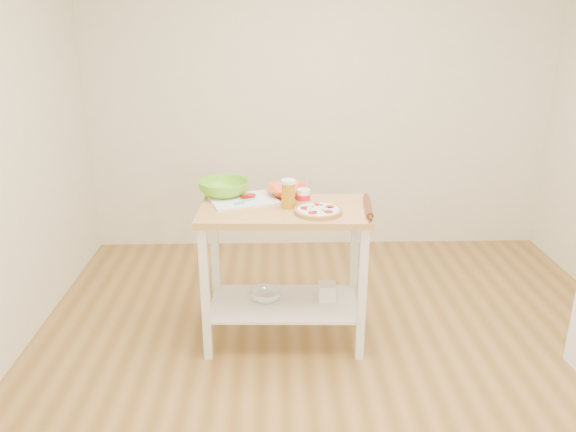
% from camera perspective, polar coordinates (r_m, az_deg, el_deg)
% --- Properties ---
extents(room_shell, '(4.04, 4.54, 2.74)m').
position_cam_1_polar(room_shell, '(2.69, 7.29, 5.71)').
color(room_shell, olive).
rests_on(room_shell, ground).
extents(prep_island, '(1.04, 0.59, 0.90)m').
position_cam_1_polar(prep_island, '(3.47, -0.41, -3.22)').
color(prep_island, tan).
rests_on(prep_island, ground).
extents(pizza, '(0.28, 0.28, 0.04)m').
position_cam_1_polar(pizza, '(3.29, 3.07, 0.54)').
color(pizza, tan).
rests_on(pizza, prep_island).
extents(cutting_board, '(0.47, 0.41, 0.04)m').
position_cam_1_polar(cutting_board, '(3.52, -4.59, 1.68)').
color(cutting_board, white).
rests_on(cutting_board, prep_island).
extents(spatula, '(0.13, 0.12, 0.01)m').
position_cam_1_polar(spatula, '(3.45, -4.54, 1.48)').
color(spatula, '#3CC8CE').
rests_on(spatula, cutting_board).
extents(knife, '(0.27, 0.04, 0.01)m').
position_cam_1_polar(knife, '(3.66, -6.90, 2.48)').
color(knife, silver).
rests_on(knife, cutting_board).
extents(orange_bowl, '(0.28, 0.28, 0.06)m').
position_cam_1_polar(orange_bowl, '(3.60, -0.06, 2.56)').
color(orange_bowl, '#F3521F').
rests_on(orange_bowl, prep_island).
extents(green_bowl, '(0.42, 0.42, 0.10)m').
position_cam_1_polar(green_bowl, '(3.61, -6.55, 2.80)').
color(green_bowl, '#6DC324').
rests_on(green_bowl, prep_island).
extents(beer_pint, '(0.09, 0.09, 0.17)m').
position_cam_1_polar(beer_pint, '(3.36, 0.05, 2.28)').
color(beer_pint, '#B68011').
rests_on(beer_pint, prep_island).
extents(yogurt_tub, '(0.08, 0.08, 0.17)m').
position_cam_1_polar(yogurt_tub, '(3.42, 1.58, 1.96)').
color(yogurt_tub, white).
rests_on(yogurt_tub, prep_island).
extents(rolling_pin, '(0.07, 0.35, 0.04)m').
position_cam_1_polar(rolling_pin, '(3.37, 8.15, 0.92)').
color(rolling_pin, '#622C16').
rests_on(rolling_pin, prep_island).
extents(shelf_glass_bowl, '(0.21, 0.21, 0.06)m').
position_cam_1_polar(shelf_glass_bowl, '(3.66, -2.31, -8.02)').
color(shelf_glass_bowl, silver).
rests_on(shelf_glass_bowl, prep_island).
extents(shelf_bin, '(0.11, 0.11, 0.11)m').
position_cam_1_polar(shelf_bin, '(3.65, 3.98, -7.69)').
color(shelf_bin, white).
rests_on(shelf_bin, prep_island).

